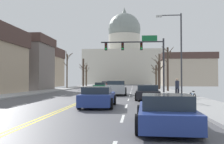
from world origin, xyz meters
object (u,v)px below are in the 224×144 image
(pedestrian_00, at_px, (177,87))
(sedan_near_03, at_px, (165,112))
(sedan_near_02, at_px, (98,97))
(signal_gantry, at_px, (141,51))
(sedan_near_01, at_px, (148,93))
(pickup_truck_near_00, at_px, (116,88))
(sedan_oncoming_01, at_px, (106,85))
(street_lamp_right, at_px, (178,47))
(bicycle_parked, at_px, (193,98))
(sedan_oncoming_00, at_px, (101,86))

(pedestrian_00, bearing_deg, sedan_near_03, -100.98)
(sedan_near_02, distance_m, pedestrian_00, 8.79)
(signal_gantry, relative_size, sedan_near_01, 1.67)
(pickup_truck_near_00, height_order, pedestrian_00, pedestrian_00)
(signal_gantry, xyz_separation_m, sedan_oncoming_01, (-6.82, 21.90, -4.61))
(street_lamp_right, distance_m, sedan_near_03, 15.10)
(pickup_truck_near_00, bearing_deg, street_lamp_right, -41.41)
(signal_gantry, xyz_separation_m, bicycle_parked, (2.92, -15.13, -4.75))
(sedan_near_01, bearing_deg, sedan_near_02, -118.23)
(street_lamp_right, relative_size, pickup_truck_near_00, 1.36)
(street_lamp_right, relative_size, pedestrian_00, 4.51)
(bicycle_parked, bearing_deg, sedan_oncoming_00, 110.56)
(pickup_truck_near_00, relative_size, sedan_oncoming_00, 1.25)
(signal_gantry, distance_m, bicycle_parked, 16.13)
(bicycle_parked, bearing_deg, street_lamp_right, 88.66)
(sedan_near_03, xyz_separation_m, pedestrian_00, (2.55, 13.13, 0.52))
(street_lamp_right, height_order, sedan_oncoming_00, street_lamp_right)
(sedan_oncoming_01, height_order, bicycle_parked, sedan_oncoming_01)
(pickup_truck_near_00, xyz_separation_m, bicycle_parked, (5.81, -11.69, -0.21))
(sedan_near_02, bearing_deg, sedan_near_01, 61.77)
(sedan_near_02, bearing_deg, street_lamp_right, 51.41)
(street_lamp_right, xyz_separation_m, sedan_near_03, (-2.80, -14.27, -4.08))
(sedan_near_01, distance_m, sedan_near_02, 7.07)
(pickup_truck_near_00, distance_m, sedan_oncoming_00, 13.54)
(sedan_near_03, distance_m, sedan_oncoming_01, 45.41)
(pedestrian_00, bearing_deg, pickup_truck_near_00, 131.73)
(sedan_near_02, bearing_deg, sedan_near_03, -63.33)
(sedan_oncoming_01, relative_size, pedestrian_00, 2.69)
(street_lamp_right, distance_m, sedan_oncoming_00, 21.02)
(pickup_truck_near_00, distance_m, bicycle_parked, 13.06)
(street_lamp_right, relative_size, sedan_oncoming_01, 1.68)
(sedan_near_03, bearing_deg, bicycle_parked, 71.28)
(pickup_truck_near_00, xyz_separation_m, sedan_oncoming_01, (-3.92, 25.34, -0.07))
(sedan_near_03, height_order, sedan_oncoming_00, sedan_oncoming_00)
(street_lamp_right, relative_size, bicycle_parked, 4.25)
(sedan_near_02, relative_size, bicycle_parked, 2.47)
(street_lamp_right, xyz_separation_m, sedan_oncoming_00, (-9.45, 18.34, -4.03))
(sedan_near_02, xyz_separation_m, sedan_oncoming_00, (-3.33, 26.01, -0.01))
(sedan_near_03, distance_m, sedan_oncoming_00, 33.28)
(signal_gantry, bearing_deg, sedan_oncoming_01, 107.29)
(bicycle_parked, bearing_deg, sedan_near_02, -168.36)
(sedan_near_01, bearing_deg, sedan_oncoming_01, 102.51)
(street_lamp_right, height_order, sedan_near_02, street_lamp_right)
(sedan_near_01, height_order, sedan_near_03, sedan_near_01)
(sedan_oncoming_00, bearing_deg, bicycle_parked, -69.44)
(pickup_truck_near_00, bearing_deg, bicycle_parked, -63.58)
(signal_gantry, height_order, sedan_near_02, signal_gantry)
(street_lamp_right, bearing_deg, bicycle_parked, -91.34)
(sedan_near_02, bearing_deg, bicycle_parked, 11.64)
(sedan_near_01, distance_m, pedestrian_00, 2.58)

